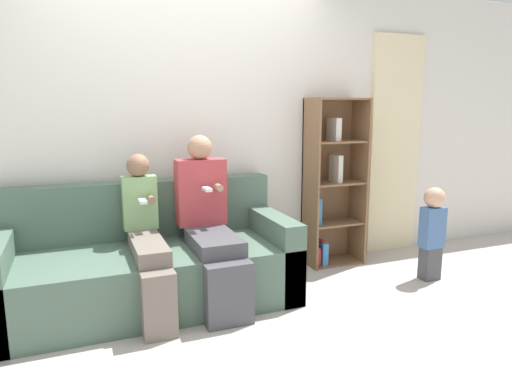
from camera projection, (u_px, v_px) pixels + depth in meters
The scene contains 8 objects.
ground_plane at pixel (222, 326), 3.09m from camera, with size 14.00×14.00×0.00m, color #BCB2A8.
back_wall at pixel (182, 130), 3.80m from camera, with size 10.00×0.06×2.55m.
curtain_panel at pixel (395, 146), 4.58m from camera, with size 0.58×0.04×2.15m.
couch at pixel (149, 266), 3.39m from camera, with size 2.13×0.91×0.89m.
adult_seated at pixel (210, 220), 3.40m from camera, with size 0.38×0.84×1.25m.
child_seated at pixel (147, 238), 3.20m from camera, with size 0.25×0.86×1.12m.
toddler_standing at pixel (432, 229), 3.86m from camera, with size 0.19×0.18×0.80m.
bookshelf at pixel (330, 188), 4.25m from camera, with size 0.53×0.31×1.54m.
Camera 1 is at (-0.86, -2.75, 1.46)m, focal length 32.00 mm.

